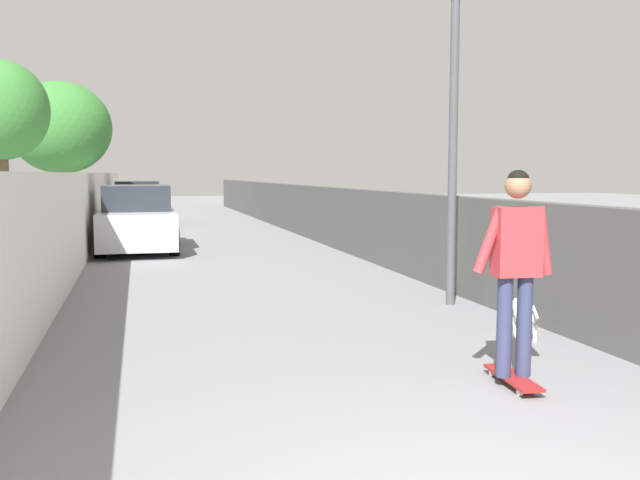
# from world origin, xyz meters

# --- Properties ---
(ground_plane) EXTENTS (80.00, 80.00, 0.00)m
(ground_plane) POSITION_xyz_m (14.00, 0.00, 0.00)
(ground_plane) COLOR gray
(wall_left) EXTENTS (48.00, 0.30, 1.83)m
(wall_left) POSITION_xyz_m (12.00, 2.96, 0.92)
(wall_left) COLOR silver
(wall_left) RESTS_ON ground
(fence_right) EXTENTS (48.00, 0.30, 1.47)m
(fence_right) POSITION_xyz_m (12.00, -2.96, 0.74)
(fence_right) COLOR #4C4C4C
(fence_right) RESTS_ON ground
(tree_left_near) EXTENTS (1.95, 1.95, 4.16)m
(tree_left_near) POSITION_xyz_m (13.00, 4.48, 3.10)
(tree_left_near) COLOR brown
(tree_left_near) RESTS_ON ground
(tree_left_mid) EXTENTS (2.93, 2.93, 4.50)m
(tree_left_mid) POSITION_xyz_m (19.00, 3.93, 3.14)
(tree_left_mid) COLOR brown
(tree_left_mid) RESTS_ON ground
(lamp_post) EXTENTS (0.36, 0.36, 4.49)m
(lamp_post) POSITION_xyz_m (6.00, -2.41, 3.06)
(lamp_post) COLOR #4C4C51
(lamp_post) RESTS_ON ground
(skateboard) EXTENTS (0.81, 0.27, 0.08)m
(skateboard) POSITION_xyz_m (2.46, -1.33, 0.07)
(skateboard) COLOR maroon
(skateboard) RESTS_ON ground
(person_skateboarder) EXTENTS (0.25, 0.71, 1.76)m
(person_skateboarder) POSITION_xyz_m (2.46, -1.33, 1.12)
(person_skateboarder) COLOR #333859
(person_skateboarder) RESTS_ON skateboard
(dog) EXTENTS (1.77, 1.12, 1.06)m
(dog) POSITION_xyz_m (3.94, -2.31, 0.28)
(dog) COLOR white
(dog) RESTS_ON ground
(car_near) EXTENTS (4.31, 1.80, 1.54)m
(car_near) POSITION_xyz_m (14.18, 1.81, 0.72)
(car_near) COLOR silver
(car_near) RESTS_ON ground
(car_far) EXTENTS (4.35, 1.80, 1.54)m
(car_far) POSITION_xyz_m (23.21, 1.81, 0.72)
(car_far) COLOR black
(car_far) RESTS_ON ground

